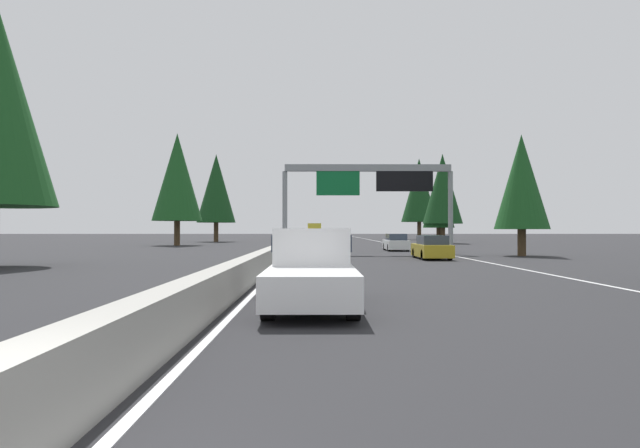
% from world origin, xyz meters
% --- Properties ---
extents(ground_plane, '(320.00, 320.00, 0.00)m').
position_xyz_m(ground_plane, '(60.00, 0.00, 0.00)').
color(ground_plane, '#262628').
extents(median_barrier, '(180.00, 0.56, 0.90)m').
position_xyz_m(median_barrier, '(80.00, 0.30, 0.45)').
color(median_barrier, '#9E9B93').
rests_on(median_barrier, ground).
extents(shoulder_stripe_right, '(160.00, 0.16, 0.01)m').
position_xyz_m(shoulder_stripe_right, '(70.00, -11.52, 0.01)').
color(shoulder_stripe_right, silver).
rests_on(shoulder_stripe_right, ground).
extents(shoulder_stripe_median, '(160.00, 0.16, 0.01)m').
position_xyz_m(shoulder_stripe_median, '(70.00, -0.25, 0.01)').
color(shoulder_stripe_median, silver).
rests_on(shoulder_stripe_median, ground).
extents(sign_gantry_overhead, '(0.50, 12.68, 6.66)m').
position_xyz_m(sign_gantry_overhead, '(36.34, -6.03, 5.30)').
color(sign_gantry_overhead, gray).
rests_on(sign_gantry_overhead, ground).
extents(pickup_far_left, '(5.60, 2.00, 1.86)m').
position_xyz_m(pickup_far_left, '(9.81, -1.93, 0.91)').
color(pickup_far_left, white).
rests_on(pickup_far_left, ground).
extents(sedan_near_right, '(4.40, 1.80, 1.47)m').
position_xyz_m(sedan_near_right, '(29.91, -9.21, 0.68)').
color(sedan_near_right, '#AD931E').
rests_on(sedan_near_right, ground).
extents(sedan_near_center, '(4.40, 1.80, 1.47)m').
position_xyz_m(sedan_near_center, '(42.90, -8.92, 0.68)').
color(sedan_near_center, white).
rests_on(sedan_near_center, ground).
extents(minivan_distant_b, '(5.00, 1.95, 1.69)m').
position_xyz_m(minivan_distant_b, '(101.39, -5.30, 0.95)').
color(minivan_distant_b, red).
rests_on(minivan_distant_b, ground).
extents(sedan_mid_right, '(4.40, 1.80, 1.47)m').
position_xyz_m(sedan_mid_right, '(87.54, -5.61, 0.68)').
color(sedan_mid_right, silver).
rests_on(sedan_mid_right, ground).
extents(box_truck_mid_center, '(8.50, 2.40, 2.95)m').
position_xyz_m(box_truck_mid_center, '(96.30, -1.68, 1.61)').
color(box_truck_mid_center, gold).
rests_on(box_truck_mid_center, ground).
extents(conifer_right_near, '(3.72, 3.72, 8.44)m').
position_xyz_m(conifer_right_near, '(33.62, -16.26, 5.12)').
color(conifer_right_near, '#4C3823').
rests_on(conifer_right_near, ground).
extents(conifer_right_mid, '(4.15, 4.15, 9.43)m').
position_xyz_m(conifer_right_mid, '(67.83, -18.33, 5.73)').
color(conifer_right_mid, '#4C3823').
rests_on(conifer_right_mid, ground).
extents(conifer_right_far, '(5.21, 5.21, 11.84)m').
position_xyz_m(conifer_right_far, '(67.14, -18.71, 7.20)').
color(conifer_right_far, '#4C3823').
rests_on(conifer_right_far, ground).
extents(conifer_right_distant, '(6.40, 6.40, 14.55)m').
position_xyz_m(conifer_right_distant, '(92.17, -20.43, 8.85)').
color(conifer_right_distant, '#4C3823').
rests_on(conifer_right_distant, ground).
extents(conifer_left_near, '(5.66, 5.66, 12.87)m').
position_xyz_m(conifer_left_near, '(57.95, 13.91, 7.82)').
color(conifer_left_near, '#4C3823').
rests_on(conifer_left_near, ground).
extents(conifer_left_mid, '(5.74, 5.74, 13.05)m').
position_xyz_m(conifer_left_mid, '(76.23, 12.88, 7.94)').
color(conifer_left_mid, '#4C3823').
rests_on(conifer_left_mid, ground).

